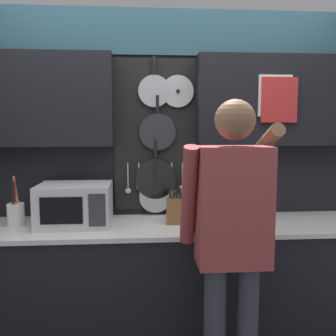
# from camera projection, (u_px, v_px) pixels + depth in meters

# --- Properties ---
(base_cabinet_counter) EXTENTS (2.59, 0.61, 0.93)m
(base_cabinet_counter) POSITION_uv_depth(u_px,v_px,m) (176.00, 290.00, 2.57)
(base_cabinet_counter) COLOR black
(base_cabinet_counter) RESTS_ON ground_plane
(back_wall_unit) EXTENTS (3.16, 0.23, 2.41)m
(back_wall_unit) POSITION_uv_depth(u_px,v_px,m) (174.00, 143.00, 2.73)
(back_wall_unit) COLOR black
(back_wall_unit) RESTS_ON ground_plane
(microwave) EXTENTS (0.47, 0.38, 0.27)m
(microwave) POSITION_uv_depth(u_px,v_px,m) (75.00, 204.00, 2.49)
(microwave) COLOR silver
(microwave) RESTS_ON base_cabinet_counter
(knife_block) EXTENTS (0.13, 0.16, 0.25)m
(knife_block) POSITION_uv_depth(u_px,v_px,m) (175.00, 209.00, 2.55)
(knife_block) COLOR brown
(knife_block) RESTS_ON base_cabinet_counter
(utensil_crock) EXTENTS (0.11, 0.11, 0.33)m
(utensil_crock) POSITION_uv_depth(u_px,v_px,m) (16.00, 213.00, 2.47)
(utensil_crock) COLOR white
(utensil_crock) RESTS_ON base_cabinet_counter
(person) EXTENTS (0.54, 0.65, 1.72)m
(person) POSITION_uv_depth(u_px,v_px,m) (232.00, 230.00, 1.99)
(person) COLOR #383842
(person) RESTS_ON ground_plane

